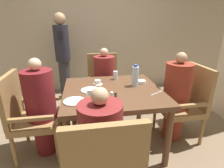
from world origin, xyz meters
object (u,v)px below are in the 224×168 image
at_px(plate_main_right, 90,90).
at_px(glass_tall_near, 90,95).
at_px(bowl_small, 142,82).
at_px(diner_in_near_chair, 101,151).
at_px(standing_host, 63,55).
at_px(teacup_with_saucer, 98,83).
at_px(diner_in_right_chair, 176,97).
at_px(diner_in_left_chair, 41,107).
at_px(chair_left_side, 28,113).
at_px(plate_main_left, 74,101).
at_px(glass_tall_mid, 115,75).
at_px(water_bottle, 135,76).
at_px(diner_in_far_chair, 104,82).
at_px(chair_right_side, 186,101).
at_px(chair_far_side, 103,82).

height_order(plate_main_right, glass_tall_near, glass_tall_near).
bearing_deg(bowl_small, glass_tall_near, -149.50).
relative_size(diner_in_near_chair, standing_host, 0.66).
xyz_separation_m(teacup_with_saucer, glass_tall_near, (-0.12, -0.44, 0.03)).
bearing_deg(diner_in_right_chair, standing_host, 133.58).
bearing_deg(standing_host, teacup_with_saucer, -68.73).
bearing_deg(diner_in_right_chair, glass_tall_near, -167.34).
height_order(diner_in_left_chair, plate_main_right, diner_in_left_chair).
distance_m(chair_left_side, diner_in_near_chair, 1.06).
xyz_separation_m(plate_main_left, glass_tall_mid, (0.52, 0.62, 0.05)).
bearing_deg(glass_tall_mid, water_bottle, -56.55).
bearing_deg(diner_in_near_chair, bowl_small, 56.14).
bearing_deg(glass_tall_mid, plate_main_right, -135.05).
xyz_separation_m(diner_in_near_chair, teacup_with_saucer, (0.07, 0.97, 0.21)).
distance_m(standing_host, plate_main_right, 1.62).
xyz_separation_m(standing_host, glass_tall_near, (0.41, -1.80, -0.08)).
bearing_deg(teacup_with_saucer, chair_left_side, -165.90).
relative_size(diner_in_left_chair, plate_main_left, 5.36).
height_order(plate_main_right, glass_tall_mid, glass_tall_mid).
distance_m(diner_in_far_chair, diner_in_right_chair, 1.11).
relative_size(diner_in_left_chair, chair_right_side, 1.17).
bearing_deg(diner_in_left_chair, diner_in_far_chair, 43.70).
xyz_separation_m(chair_right_side, glass_tall_mid, (-0.85, 0.36, 0.27)).
bearing_deg(glass_tall_mid, plate_main_left, -130.36).
relative_size(diner_in_far_chair, glass_tall_near, 9.75).
relative_size(diner_in_left_chair, glass_tall_mid, 10.03).
height_order(diner_in_near_chair, teacup_with_saucer, diner_in_near_chair).
height_order(chair_left_side, glass_tall_mid, chair_left_side).
bearing_deg(plate_main_right, diner_in_left_chair, -178.90).
bearing_deg(chair_left_side, standing_host, 80.42).
relative_size(chair_left_side, diner_in_right_chair, 0.85).
xyz_separation_m(chair_left_side, diner_in_right_chair, (1.75, 0.00, 0.07)).
bearing_deg(teacup_with_saucer, plate_main_left, -120.85).
height_order(chair_far_side, water_bottle, water_bottle).
xyz_separation_m(diner_in_far_chair, teacup_with_saucer, (-0.15, -0.57, 0.20)).
bearing_deg(glass_tall_near, bowl_small, 30.50).
bearing_deg(plate_main_left, teacup_with_saucer, 59.15).
bearing_deg(water_bottle, chair_right_side, -7.02).
xyz_separation_m(diner_in_right_chair, teacup_with_saucer, (-0.96, 0.20, 0.17)).
relative_size(chair_right_side, water_bottle, 3.68).
bearing_deg(bowl_small, diner_in_left_chair, -172.78).
distance_m(diner_in_right_chair, glass_tall_near, 1.12).
relative_size(plate_main_left, plate_main_right, 1.00).
relative_size(diner_in_far_chair, plate_main_left, 5.21).
bearing_deg(teacup_with_saucer, diner_in_right_chair, -11.78).
bearing_deg(diner_in_right_chair, plate_main_right, 179.43).
bearing_deg(water_bottle, bowl_small, 33.04).
bearing_deg(diner_in_left_chair, diner_in_near_chair, -52.88).
xyz_separation_m(plate_main_left, plate_main_right, (0.17, 0.26, 0.00)).
xyz_separation_m(diner_in_left_chair, diner_in_right_chair, (1.60, 0.00, 0.01)).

